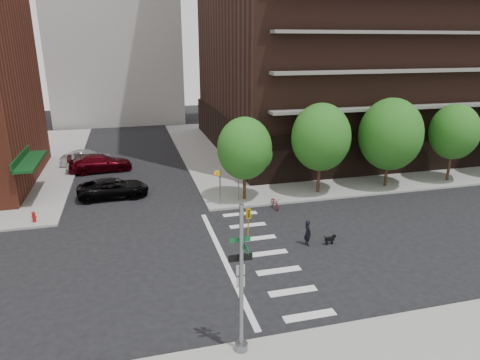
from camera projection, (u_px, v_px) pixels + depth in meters
The scene contains 16 objects.
ground at pixel (215, 260), 23.51m from camera, with size 120.00×120.00×0.00m, color black.
sidewalk_ne at pixel (346, 143), 50.06m from camera, with size 39.00×33.00×0.15m, color gray.
crosswalk at pixel (253, 255), 24.04m from camera, with size 3.85×13.00×0.01m.
tree_a at pixel (245, 148), 31.05m from camera, with size 4.00×4.00×5.90m.
tree_b at pixel (321, 137), 32.34m from camera, with size 4.50×4.50×6.65m.
tree_c at pixel (391, 134), 33.83m from camera, with size 5.00×5.00×6.80m.
tree_d at pixel (454, 132), 35.31m from camera, with size 4.00×4.00×6.20m.
traffic_signal at pixel (242, 292), 15.67m from camera, with size 0.90×0.75×6.00m.
pedestrian_signal at pixel (224, 181), 30.78m from camera, with size 2.18×0.67×2.60m.
fire_hydrant at pixel (34, 216), 27.97m from camera, with size 0.24×0.24×0.73m.
parked_car_black at pixel (113, 188), 32.75m from camera, with size 5.28×2.43×1.47m, color black.
parked_car_maroon at pixel (100, 163), 39.29m from camera, with size 5.59×2.27×1.62m, color #3E030A.
parked_car_silver at pixel (86, 159), 41.00m from camera, with size 4.58×1.60×1.51m, color #9EA2A6.
scooter at pixel (275, 202), 30.75m from camera, with size 0.55×1.58×0.83m, color maroon.
dog_walker at pixel (308, 233), 25.05m from camera, with size 0.37×0.57×1.55m, color black.
dog at pixel (330, 239), 25.22m from camera, with size 0.67×0.22×0.57m.
Camera 1 is at (-4.01, -20.66, 11.44)m, focal length 32.00 mm.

